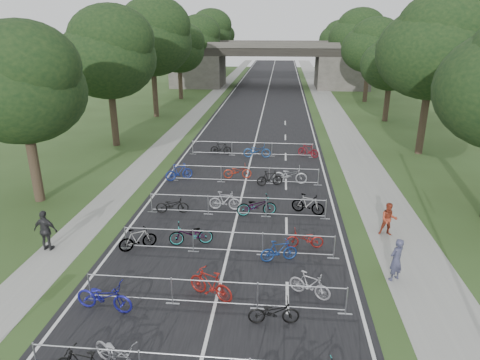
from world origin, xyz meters
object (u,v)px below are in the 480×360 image
at_px(overpass_bridge, 269,64).
at_px(pedestrian_c, 46,231).
at_px(pedestrian_a, 396,260).
at_px(pedestrian_b, 389,220).

relative_size(overpass_bridge, pedestrian_c, 16.42).
bearing_deg(pedestrian_a, pedestrian_c, -39.41).
height_order(overpass_bridge, pedestrian_b, overpass_bridge).
relative_size(pedestrian_a, pedestrian_b, 1.10).
bearing_deg(pedestrian_b, overpass_bridge, 101.19).
xyz_separation_m(pedestrian_b, pedestrian_c, (-15.44, -2.93, 0.13)).
height_order(pedestrian_b, pedestrian_c, pedestrian_c).
xyz_separation_m(overpass_bridge, pedestrian_c, (-8.05, -54.44, -2.59)).
xyz_separation_m(overpass_bridge, pedestrian_a, (6.80, -55.41, -2.64)).
xyz_separation_m(pedestrian_a, pedestrian_c, (-14.85, 0.97, 0.05)).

